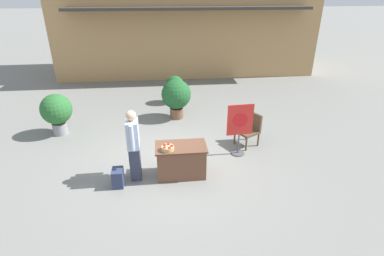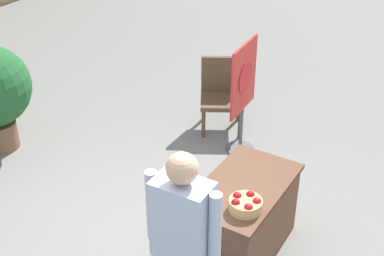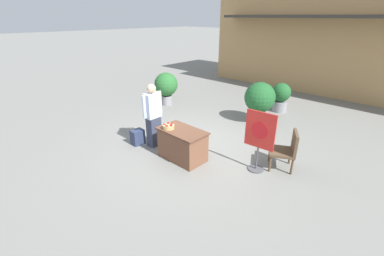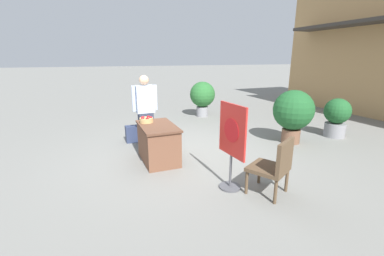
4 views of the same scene
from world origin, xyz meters
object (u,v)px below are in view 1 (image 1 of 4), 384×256
object	(u,v)px
poster_board	(240,127)
potted_plant_far_right	(175,88)
potted_plant_far_left	(57,111)
display_table	(181,160)
person_visitor	(134,145)
patio_chair	(250,128)
backpack	(118,178)
potted_plant_near_left	(176,96)
apple_basket	(168,148)

from	to	relation	value
poster_board	potted_plant_far_right	xyz separation A→B (m)	(-1.48, 4.11, -0.23)
potted_plant_far_left	potted_plant_far_right	bearing A→B (deg)	32.98
display_table	person_visitor	xyz separation A→B (m)	(-1.07, -0.03, 0.49)
poster_board	potted_plant_far_right	size ratio (longest dim) A/B	1.35
display_table	patio_chair	bearing A→B (deg)	33.13
potted_plant_far_right	backpack	bearing A→B (deg)	-106.67
person_visitor	potted_plant_far_right	size ratio (longest dim) A/B	1.62
display_table	patio_chair	distance (m)	2.43
patio_chair	potted_plant_near_left	distance (m)	2.88
display_table	poster_board	xyz separation A→B (m)	(1.59, 0.81, 0.42)
apple_basket	patio_chair	world-z (taller)	patio_chair
apple_basket	potted_plant_far_right	xyz separation A→B (m)	(0.42, 5.08, -0.25)
display_table	potted_plant_far_left	distance (m)	4.37
apple_basket	patio_chair	distance (m)	2.79
poster_board	patio_chair	distance (m)	0.74
potted_plant_far_left	potted_plant_far_right	xyz separation A→B (m)	(3.64, 2.36, -0.18)
display_table	person_visitor	size ratio (longest dim) A/B	0.70
patio_chair	poster_board	bearing A→B (deg)	19.97
person_visitor	poster_board	size ratio (longest dim) A/B	1.20
poster_board	patio_chair	xyz separation A→B (m)	(0.44, 0.52, -0.30)
person_visitor	potted_plant_far_left	distance (m)	3.57
poster_board	potted_plant_far_right	distance (m)	4.37
backpack	potted_plant_far_right	distance (m)	5.47
apple_basket	poster_board	distance (m)	2.13
display_table	potted_plant_near_left	world-z (taller)	potted_plant_near_left
person_visitor	patio_chair	size ratio (longest dim) A/B	1.84
backpack	patio_chair	world-z (taller)	patio_chair
display_table	patio_chair	world-z (taller)	patio_chair
display_table	poster_board	size ratio (longest dim) A/B	0.84
person_visitor	potted_plant_far_right	world-z (taller)	person_visitor
backpack	potted_plant_far_left	world-z (taller)	potted_plant_far_left
person_visitor	poster_board	xyz separation A→B (m)	(2.66, 0.84, -0.07)
display_table	backpack	xyz separation A→B (m)	(-1.45, -0.31, -0.18)
poster_board	potted_plant_far_left	distance (m)	5.41
backpack	potted_plant_far_right	size ratio (longest dim) A/B	0.40
patio_chair	person_visitor	bearing A→B (deg)	-5.96
poster_board	potted_plant_far_left	xyz separation A→B (m)	(-5.12, 1.75, -0.05)
apple_basket	poster_board	xyz separation A→B (m)	(1.90, 0.97, -0.02)
person_visitor	potted_plant_near_left	xyz separation A→B (m)	(1.15, 3.45, -0.07)
apple_basket	person_visitor	xyz separation A→B (m)	(-0.76, 0.14, 0.04)
backpack	potted_plant_far_right	world-z (taller)	potted_plant_far_right
apple_basket	potted_plant_near_left	bearing A→B (deg)	83.79
apple_basket	potted_plant_far_right	size ratio (longest dim) A/B	0.27
display_table	backpack	size ratio (longest dim) A/B	2.84
apple_basket	backpack	bearing A→B (deg)	-172.65
apple_basket	potted_plant_far_left	size ratio (longest dim) A/B	0.22
person_visitor	potted_plant_far_right	distance (m)	5.09
backpack	potted_plant_far_left	bearing A→B (deg)	125.90
backpack	poster_board	distance (m)	3.30
patio_chair	potted_plant_far_left	world-z (taller)	potted_plant_far_left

